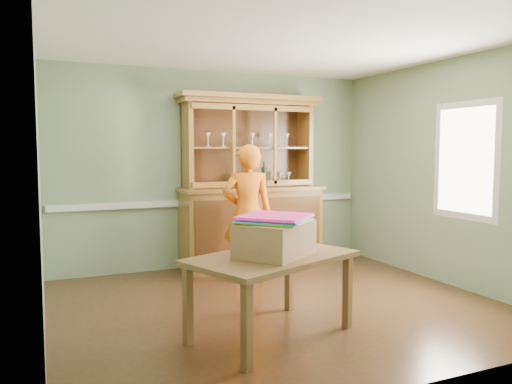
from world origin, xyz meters
name	(u,v)px	position (x,y,z in m)	size (l,w,h in m)	color
floor	(278,305)	(0.00, 0.00, 0.00)	(4.50, 4.50, 0.00)	#432915
ceiling	(279,42)	(0.00, 0.00, 2.70)	(4.50, 4.50, 0.00)	white
wall_back	(216,169)	(0.00, 2.00, 1.35)	(4.50, 4.50, 0.00)	gray
wall_left	(40,182)	(-2.25, 0.00, 1.35)	(4.00, 4.00, 0.00)	gray
wall_right	(446,172)	(2.25, 0.00, 1.35)	(4.00, 4.00, 0.00)	gray
wall_front	(411,192)	(0.00, -2.00, 1.35)	(4.50, 4.50, 0.00)	gray
chair_rail	(216,202)	(0.00, 1.98, 0.90)	(4.41, 0.05, 0.08)	silver
framed_map	(41,158)	(-2.23, 0.30, 1.55)	(0.03, 0.60, 0.46)	#362215
window_panel	(465,161)	(2.23, -0.30, 1.50)	(0.03, 0.96, 1.36)	silver
china_hutch	(251,207)	(0.42, 1.73, 0.83)	(2.01, 0.66, 2.37)	#925D27
dining_table	(271,265)	(-0.43, -0.75, 0.63)	(1.64, 1.32, 0.71)	brown
cardboard_box	(275,239)	(-0.41, -0.77, 0.86)	(0.62, 0.50, 0.29)	#9D7351
kite_stack	(275,218)	(-0.39, -0.74, 1.03)	(0.78, 0.78, 0.05)	gold
person	(248,214)	(0.07, 1.00, 0.84)	(0.62, 0.40, 1.69)	orange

